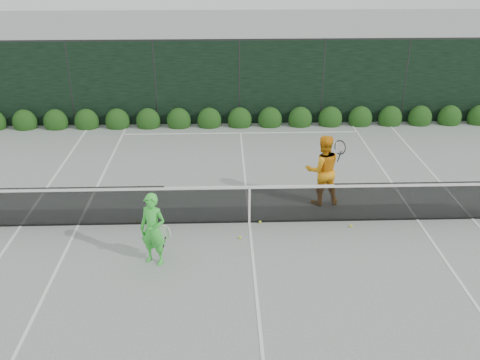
{
  "coord_description": "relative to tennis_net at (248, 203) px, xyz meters",
  "views": [
    {
      "loc": [
        -0.6,
        -11.31,
        6.36
      ],
      "look_at": [
        -0.22,
        0.3,
        1.0
      ],
      "focal_mm": 40.0,
      "sensor_mm": 36.0,
      "label": 1
    }
  ],
  "objects": [
    {
      "name": "tennis_net",
      "position": [
        0.0,
        0.0,
        0.0
      ],
      "size": [
        12.9,
        0.1,
        1.07
      ],
      "color": "black",
      "rests_on": "ground"
    },
    {
      "name": "tennis_balls",
      "position": [
        -0.53,
        -0.02,
        -0.5
      ],
      "size": [
        5.2,
        1.75,
        0.07
      ],
      "color": "yellow",
      "rests_on": "ground"
    },
    {
      "name": "windscreen_fence",
      "position": [
        0.02,
        -2.71,
        0.98
      ],
      "size": [
        32.0,
        21.07,
        3.06
      ],
      "color": "black",
      "rests_on": "ground"
    },
    {
      "name": "ground",
      "position": [
        0.02,
        0.0,
        -0.53
      ],
      "size": [
        80.0,
        80.0,
        0.0
      ],
      "primitive_type": "plane",
      "color": "gray",
      "rests_on": "ground"
    },
    {
      "name": "court_lines",
      "position": [
        0.02,
        0.0,
        -0.53
      ],
      "size": [
        11.03,
        23.83,
        0.01
      ],
      "color": "white",
      "rests_on": "ground"
    },
    {
      "name": "player_man",
      "position": [
        1.93,
        1.01,
        0.4
      ],
      "size": [
        0.97,
        0.79,
        1.85
      ],
      "rotation": [
        0.0,
        0.0,
        3.24
      ],
      "color": "orange",
      "rests_on": "ground"
    },
    {
      "name": "player_woman",
      "position": [
        -2.06,
        -1.64,
        0.26
      ],
      "size": [
        0.69,
        0.58,
        1.59
      ],
      "rotation": [
        0.0,
        0.0,
        -0.41
      ],
      "color": "#3FD942",
      "rests_on": "ground"
    },
    {
      "name": "hedge_row",
      "position": [
        0.02,
        7.15,
        -0.3
      ],
      "size": [
        31.66,
        0.65,
        0.94
      ],
      "color": "#16380F",
      "rests_on": "ground"
    }
  ]
}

